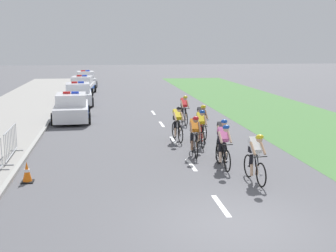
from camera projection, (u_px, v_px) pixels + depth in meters
ground_plane at (235, 225)px, 10.32m from camera, size 160.00×160.00×0.00m
kerb_edge at (48, 123)px, 23.13m from camera, size 0.16×60.00×0.13m
grass_verge at (293, 119)px, 24.99m from camera, size 7.00×60.00×0.01m
lane_markings_centre at (181, 151)px, 17.42m from camera, size 0.14×21.60×0.01m
cyclist_lead at (255, 157)px, 13.42m from camera, size 0.43×1.72×1.56m
cyclist_second at (223, 145)px, 14.98m from camera, size 0.42×1.72×1.56m
cyclist_third at (222, 138)px, 16.03m from camera, size 0.43×1.72×1.56m
cyclist_fourth at (194, 135)px, 16.67m from camera, size 0.43×1.72×1.56m
cyclist_fifth at (201, 127)px, 18.23m from camera, size 0.42×1.72×1.56m
cyclist_sixth at (202, 121)px, 19.69m from camera, size 0.43×1.72×1.56m
cyclist_seventh at (177, 123)px, 19.20m from camera, size 0.45×1.72×1.56m
cyclist_eighth at (184, 109)px, 23.12m from camera, size 0.42×1.72×1.56m
police_car_nearest at (72, 108)px, 24.28m from camera, size 2.13×4.46×1.59m
police_car_second at (78, 95)px, 30.70m from camera, size 2.17×4.48×1.59m
police_car_third at (82, 86)px, 36.97m from camera, size 2.24×4.52×1.59m
police_car_furthest at (86, 80)px, 43.58m from camera, size 2.32×4.55×1.59m
crowd_barrier_rear at (11, 143)px, 15.86m from camera, size 0.55×2.32×1.07m
traffic_cone_near at (27, 172)px, 13.48m from camera, size 0.36×0.36×0.64m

